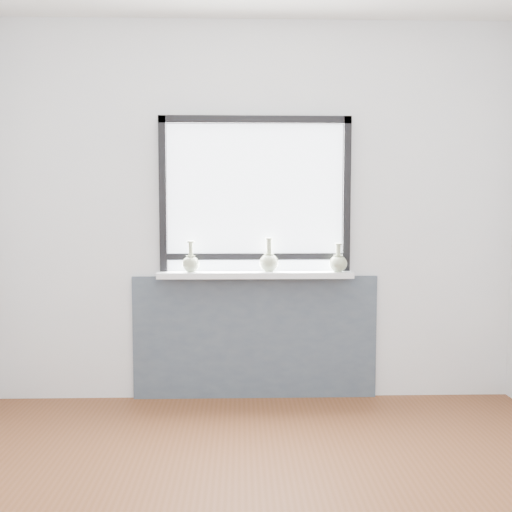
{
  "coord_description": "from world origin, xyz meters",
  "views": [
    {
      "loc": [
        -0.1,
        -2.14,
        1.32
      ],
      "look_at": [
        0.0,
        1.55,
        1.02
      ],
      "focal_mm": 40.0,
      "sensor_mm": 36.0,
      "label": 1
    }
  ],
  "objects_px": {
    "windowsill": "(255,275)",
    "vase_b": "(269,261)",
    "vase_c": "(338,262)",
    "vase_a": "(191,262)"
  },
  "relations": [
    {
      "from": "windowsill",
      "to": "vase_b",
      "type": "height_order",
      "value": "vase_b"
    },
    {
      "from": "vase_a",
      "to": "windowsill",
      "type": "bearing_deg",
      "value": 0.8
    },
    {
      "from": "windowsill",
      "to": "vase_a",
      "type": "bearing_deg",
      "value": -179.2
    },
    {
      "from": "windowsill",
      "to": "vase_a",
      "type": "height_order",
      "value": "vase_a"
    },
    {
      "from": "vase_c",
      "to": "vase_b",
      "type": "bearing_deg",
      "value": 176.04
    },
    {
      "from": "vase_b",
      "to": "vase_c",
      "type": "relative_size",
      "value": 1.18
    },
    {
      "from": "vase_c",
      "to": "windowsill",
      "type": "bearing_deg",
      "value": 177.19
    },
    {
      "from": "windowsill",
      "to": "vase_b",
      "type": "distance_m",
      "value": 0.13
    },
    {
      "from": "windowsill",
      "to": "vase_c",
      "type": "relative_size",
      "value": 6.77
    },
    {
      "from": "windowsill",
      "to": "vase_b",
      "type": "bearing_deg",
      "value": 3.03
    }
  ]
}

